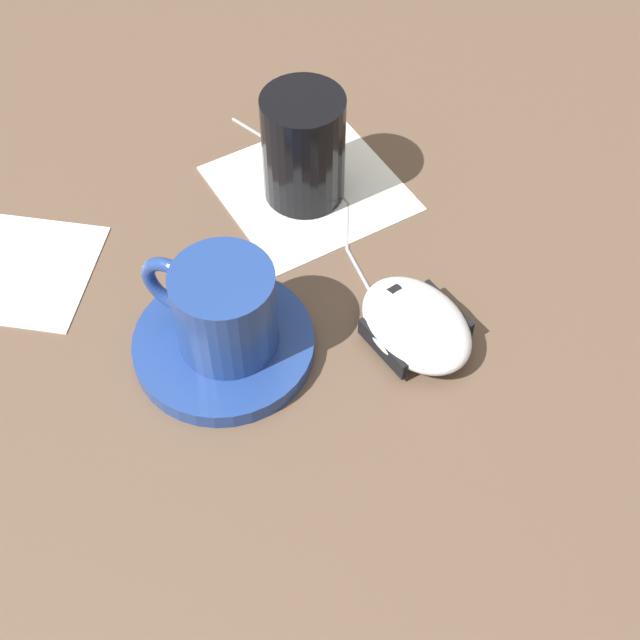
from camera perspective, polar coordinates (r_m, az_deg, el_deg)
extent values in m
plane|color=brown|center=(0.70, -2.33, 2.27)|extent=(3.00, 3.00, 0.00)
cylinder|color=navy|center=(0.66, -6.16, -1.59)|extent=(0.13, 0.13, 0.01)
cylinder|color=navy|center=(0.62, -6.09, 0.68)|extent=(0.07, 0.07, 0.07)
torus|color=navy|center=(0.64, -9.35, 2.18)|extent=(0.05, 0.03, 0.05)
ellipsoid|color=silver|center=(0.66, 6.18, -0.30)|extent=(0.10, 0.08, 0.03)
cylinder|color=black|center=(0.66, 4.81, 1.69)|extent=(0.01, 0.01, 0.01)
cube|color=black|center=(0.65, 4.00, -1.82)|extent=(0.05, 0.01, 0.02)
cube|color=black|center=(0.67, 8.21, 0.72)|extent=(0.05, 0.01, 0.02)
cylinder|color=gray|center=(0.71, 2.54, 3.20)|extent=(0.05, 0.02, 0.00)
cylinder|color=gray|center=(0.74, 1.79, 6.09)|extent=(0.04, 0.04, 0.00)
cylinder|color=gray|center=(0.77, 0.81, 8.63)|extent=(0.05, 0.01, 0.00)
cylinder|color=gray|center=(0.80, -1.58, 10.52)|extent=(0.05, 0.01, 0.00)
cylinder|color=gray|center=(0.83, -4.28, 12.02)|extent=(0.05, 0.01, 0.00)
sphere|color=gray|center=(0.69, 3.36, 1.71)|extent=(0.00, 0.00, 0.00)
sphere|color=gray|center=(0.72, 1.76, 4.62)|extent=(0.00, 0.00, 0.00)
sphere|color=gray|center=(0.76, 1.82, 7.48)|extent=(0.00, 0.00, 0.00)
sphere|color=gray|center=(0.79, -0.17, 9.73)|extent=(0.00, 0.00, 0.00)
sphere|color=gray|center=(0.81, -2.96, 11.28)|extent=(0.00, 0.00, 0.00)
sphere|color=gray|center=(0.84, -5.57, 12.74)|extent=(0.00, 0.00, 0.00)
cube|color=silver|center=(0.77, -0.68, 8.47)|extent=(0.17, 0.17, 0.00)
cylinder|color=black|center=(0.73, -1.06, 10.97)|extent=(0.07, 0.07, 0.10)
cube|color=white|center=(0.75, -18.51, 3.08)|extent=(0.15, 0.15, 0.00)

